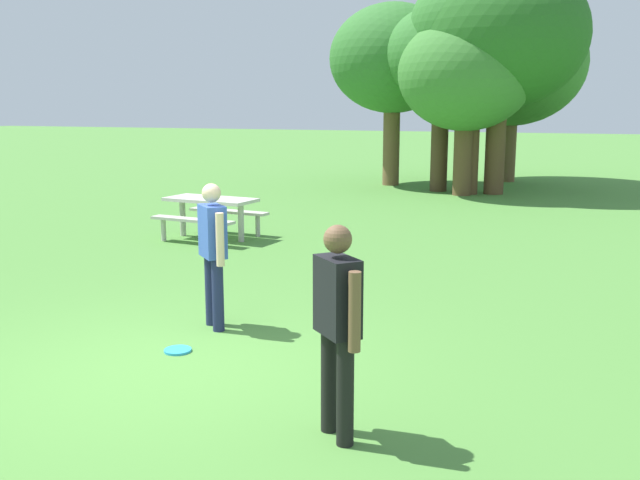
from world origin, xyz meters
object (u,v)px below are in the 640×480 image
picnic_table_near (211,209)px  tree_tall_left (393,60)px  tree_back_left (512,63)px  tree_back_right (500,36)px  tree_slender_mid (475,28)px  frisbee (178,350)px  tree_broad_center (442,56)px  person_catcher (337,318)px  person_thrower (213,246)px  tree_far_right (466,74)px

picnic_table_near → tree_tall_left: 10.50m
tree_back_left → tree_back_right: 3.51m
tree_slender_mid → frisbee: bearing=-92.8°
frisbee → tree_broad_center: 14.97m
tree_broad_center → tree_back_left: tree_back_left is taller
tree_back_right → person_catcher: bearing=-87.1°
tree_tall_left → tree_back_right: 3.53m
person_thrower → tree_tall_left: bearing=97.4°
tree_tall_left → tree_back_left: (3.27, 2.32, -0.06)m
tree_tall_left → tree_back_left: size_ratio=0.95×
tree_slender_mid → tree_back_right: tree_back_right is taller
person_thrower → person_catcher: 3.00m
tree_slender_mid → tree_back_left: size_ratio=1.05×
tree_tall_left → tree_back_right: size_ratio=0.87×
tree_far_right → tree_back_left: size_ratio=0.85×
tree_tall_left → tree_broad_center: bearing=-31.8°
tree_far_right → person_thrower: bearing=-92.6°
tree_tall_left → person_catcher: bearing=-76.2°
tree_tall_left → frisbee: bearing=-82.8°
frisbee → tree_tall_left: size_ratio=0.05×
tree_back_right → tree_far_right: bearing=-141.8°
tree_far_right → tree_back_left: tree_back_left is taller
tree_tall_left → tree_back_left: tree_back_left is taller
picnic_table_near → tree_tall_left: tree_tall_left is taller
person_thrower → tree_back_right: 14.03m
frisbee → tree_back_right: size_ratio=0.04×
frisbee → tree_back_right: bearing=84.6°
tree_broad_center → tree_back_right: size_ratio=0.83×
frisbee → picnic_table_near: bearing=116.1°
person_catcher → frisbee: person_catcher is taller
person_catcher → tree_back_right: (-0.80, 15.61, 3.36)m
picnic_table_near → tree_broad_center: bearing=74.3°
tree_broad_center → tree_tall_left: bearing=148.2°
frisbee → picnic_table_near: picnic_table_near is taller
person_catcher → tree_slender_mid: tree_slender_mid is taller
tree_back_left → tree_slender_mid: bearing=-99.6°
person_catcher → tree_far_right: (-1.59, 14.98, 2.35)m
tree_broad_center → tree_back_right: bearing=-2.9°
person_thrower → tree_tall_left: 15.10m
frisbee → tree_back_left: bearing=85.8°
tree_broad_center → tree_back_left: size_ratio=0.91×
person_thrower → tree_slender_mid: 13.78m
frisbee → tree_broad_center: size_ratio=0.05×
tree_broad_center → tree_back_left: bearing=65.3°
tree_tall_left → tree_slender_mid: bearing=-28.1°
frisbee → tree_far_right: 14.17m
frisbee → tree_back_right: tree_back_right is taller
picnic_table_near → tree_tall_left: (0.79, 9.95, 3.26)m
person_catcher → picnic_table_near: size_ratio=0.89×
person_thrower → tree_far_right: 13.16m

